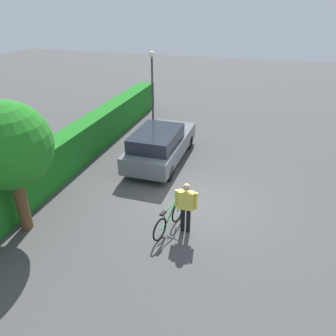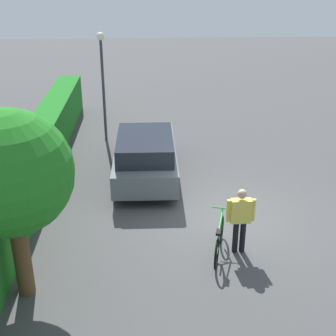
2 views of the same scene
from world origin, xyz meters
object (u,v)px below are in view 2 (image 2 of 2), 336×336
object	(u,v)px
parked_car_near	(145,153)
tree_kerbside	(9,174)
bicycle	(219,240)
street_lamp	(102,72)
person_rider	(240,216)

from	to	relation	value
parked_car_near	tree_kerbside	xyz separation A→B (m)	(-5.35, 2.45, 1.87)
bicycle	street_lamp	distance (m)	8.45
parked_car_near	person_rider	bearing A→B (deg)	-152.83
person_rider	bicycle	bearing A→B (deg)	100.88
tree_kerbside	street_lamp	bearing A→B (deg)	-6.48
person_rider	street_lamp	bearing A→B (deg)	25.71
bicycle	tree_kerbside	distance (m)	4.83
parked_car_near	bicycle	bearing A→B (deg)	-158.64
person_rider	tree_kerbside	size ratio (longest dim) A/B	0.41
parked_car_near	bicycle	distance (m)	4.56
street_lamp	tree_kerbside	distance (m)	8.72
parked_car_near	street_lamp	distance (m)	4.04
parked_car_near	street_lamp	size ratio (longest dim) A/B	1.17
bicycle	person_rider	xyz separation A→B (m)	(0.09, -0.47, 0.56)
street_lamp	bicycle	bearing A→B (deg)	-157.53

